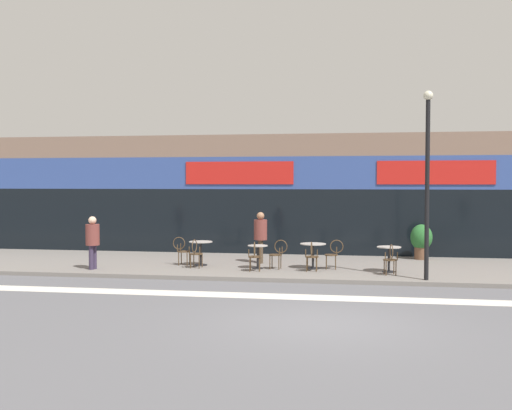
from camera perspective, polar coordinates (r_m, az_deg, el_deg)
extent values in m
plane|color=#5B5B60|center=(12.20, 6.13, -11.04)|extent=(120.00, 120.00, 0.00)
cube|color=slate|center=(19.32, 7.24, -5.93)|extent=(40.00, 5.50, 0.12)
cube|color=#7F6656|center=(23.88, 7.63, 0.96)|extent=(40.00, 4.00, 4.55)
cube|color=black|center=(21.95, 7.49, -1.64)|extent=(38.80, 0.10, 2.40)
cube|color=#334C93|center=(21.92, 7.51, 3.06)|extent=(39.20, 0.14, 1.20)
cube|color=red|center=(22.23, -1.62, 3.07)|extent=(4.06, 0.08, 0.84)
cube|color=red|center=(22.04, 16.72, 2.98)|extent=(4.06, 0.08, 0.84)
cube|color=silver|center=(14.66, 6.64, -8.77)|extent=(36.00, 0.70, 0.01)
cylinder|color=black|center=(19.30, -5.28, -5.71)|extent=(0.41, 0.41, 0.02)
cylinder|color=black|center=(19.26, -5.28, -4.65)|extent=(0.07, 0.07, 0.74)
cylinder|color=#ADA8A3|center=(19.22, -5.28, -3.51)|extent=(0.75, 0.75, 0.02)
cylinder|color=black|center=(18.52, 0.17, -6.04)|extent=(0.34, 0.34, 0.02)
cylinder|color=black|center=(18.48, 0.17, -5.01)|extent=(0.07, 0.07, 0.69)
cylinder|color=#ADA8A3|center=(18.44, 0.17, -3.90)|extent=(0.62, 0.62, 0.02)
cylinder|color=black|center=(18.59, 5.45, -6.01)|extent=(0.44, 0.44, 0.02)
cylinder|color=black|center=(18.55, 5.45, -4.90)|extent=(0.07, 0.07, 0.75)
cylinder|color=#ADA8A3|center=(18.50, 5.46, -3.71)|extent=(0.80, 0.80, 0.02)
cylinder|color=black|center=(18.25, 12.53, -6.22)|extent=(0.39, 0.39, 0.02)
cylinder|color=black|center=(18.20, 12.54, -5.12)|extent=(0.07, 0.07, 0.73)
cylinder|color=#ADA8A3|center=(18.15, 12.55, -3.93)|extent=(0.71, 0.71, 0.02)
cylinder|color=#4C3823|center=(18.72, -5.70, -4.65)|extent=(0.44, 0.44, 0.03)
cylinder|color=#4C3823|center=(18.93, -5.95, -5.26)|extent=(0.03, 0.03, 0.42)
cylinder|color=#4C3823|center=(18.83, -5.15, -5.30)|extent=(0.03, 0.03, 0.42)
cylinder|color=#4C3823|center=(18.67, -6.25, -5.37)|extent=(0.03, 0.03, 0.42)
cylinder|color=#4C3823|center=(18.57, -5.44, -5.41)|extent=(0.03, 0.03, 0.42)
torus|color=#4C3823|center=(18.53, -5.89, -3.91)|extent=(0.07, 0.41, 0.41)
cylinder|color=#4C3823|center=(18.61, -6.38, -4.30)|extent=(0.03, 0.03, 0.23)
cylinder|color=#4C3823|center=(18.49, -5.39, -4.34)|extent=(0.03, 0.03, 0.23)
cylinder|color=#4C3823|center=(19.39, -6.86, -4.42)|extent=(0.41, 0.41, 0.03)
cylinder|color=#4C3823|center=(19.51, -6.34, -5.04)|extent=(0.03, 0.03, 0.42)
cylinder|color=#4C3823|center=(19.25, -6.58, -5.14)|extent=(0.03, 0.03, 0.42)
cylinder|color=#4C3823|center=(19.59, -7.13, -5.01)|extent=(0.03, 0.03, 0.42)
cylinder|color=#4C3823|center=(19.33, -7.38, -5.11)|extent=(0.03, 0.03, 0.42)
torus|color=#4C3823|center=(19.41, -7.34, -3.63)|extent=(0.41, 0.04, 0.41)
cylinder|color=#4C3823|center=(19.59, -7.19, -3.98)|extent=(0.03, 0.03, 0.23)
cylinder|color=#4C3823|center=(19.27, -7.50, -4.08)|extent=(0.03, 0.03, 0.23)
cylinder|color=#4C3823|center=(17.93, -0.11, -4.95)|extent=(0.44, 0.44, 0.03)
cylinder|color=#4C3823|center=(18.11, -0.53, -5.60)|extent=(0.03, 0.03, 0.42)
cylinder|color=#4C3823|center=(18.09, 0.36, -5.60)|extent=(0.03, 0.03, 0.42)
cylinder|color=#4C3823|center=(17.83, -0.59, -5.72)|extent=(0.03, 0.03, 0.42)
cylinder|color=#4C3823|center=(17.81, 0.32, -5.73)|extent=(0.03, 0.03, 0.42)
torus|color=#4C3823|center=(17.73, -0.14, -4.17)|extent=(0.07, 0.41, 0.41)
cylinder|color=#4C3823|center=(17.76, -0.69, -4.60)|extent=(0.03, 0.03, 0.23)
cylinder|color=#4C3823|center=(17.74, 0.41, -4.61)|extent=(0.03, 0.03, 0.23)
cylinder|color=#4C3823|center=(18.39, 1.86, -4.77)|extent=(0.44, 0.44, 0.03)
cylinder|color=#4C3823|center=(18.32, 1.34, -5.50)|extent=(0.03, 0.03, 0.42)
cylinder|color=#4C3823|center=(18.59, 1.54, -5.39)|extent=(0.03, 0.03, 0.42)
cylinder|color=#4C3823|center=(18.25, 2.19, -5.53)|extent=(0.03, 0.03, 0.42)
cylinder|color=#4C3823|center=(18.53, 2.39, -5.42)|extent=(0.03, 0.03, 0.42)
torus|color=#4C3823|center=(18.32, 2.38, -3.97)|extent=(0.41, 0.07, 0.41)
cylinder|color=#4C3823|center=(18.17, 2.27, -4.45)|extent=(0.03, 0.03, 0.23)
cylinder|color=#4C3823|center=(18.51, 2.50, -4.33)|extent=(0.03, 0.03, 0.23)
cylinder|color=#4C3823|center=(17.99, 5.34, -4.93)|extent=(0.40, 0.40, 0.03)
cylinder|color=#4C3823|center=(18.17, 4.93, -5.57)|extent=(0.03, 0.03, 0.42)
cylinder|color=#4C3823|center=(18.15, 5.81, -5.59)|extent=(0.03, 0.03, 0.42)
cylinder|color=#4C3823|center=(17.90, 4.86, -5.70)|extent=(0.03, 0.03, 0.42)
cylinder|color=#4C3823|center=(17.88, 5.76, -5.71)|extent=(0.03, 0.03, 0.42)
torus|color=#4C3823|center=(17.79, 5.30, -4.16)|extent=(0.03, 0.41, 0.41)
cylinder|color=#4C3823|center=(17.82, 4.75, -4.59)|extent=(0.03, 0.03, 0.23)
cylinder|color=#4C3823|center=(17.80, 5.85, -4.60)|extent=(0.03, 0.03, 0.23)
cylinder|color=#4C3823|center=(18.51, 7.16, -4.74)|extent=(0.41, 0.41, 0.03)
cylinder|color=#4C3823|center=(18.40, 6.71, -5.48)|extent=(0.03, 0.03, 0.42)
cylinder|color=#4C3823|center=(18.68, 6.73, -5.37)|extent=(0.03, 0.03, 0.42)
cylinder|color=#4C3823|center=(18.40, 7.59, -5.49)|extent=(0.03, 0.03, 0.42)
cylinder|color=#4C3823|center=(18.68, 7.59, -5.37)|extent=(0.03, 0.03, 0.42)
torus|color=#4C3823|center=(18.48, 7.69, -3.93)|extent=(0.41, 0.04, 0.41)
cylinder|color=#4C3823|center=(18.33, 7.69, -4.41)|extent=(0.03, 0.03, 0.23)
cylinder|color=#4C3823|center=(18.67, 7.69, -4.29)|extent=(0.03, 0.03, 0.23)
cylinder|color=#4C3823|center=(17.65, 12.65, -5.12)|extent=(0.45, 0.45, 0.03)
cylinder|color=#4C3823|center=(17.79, 12.11, -5.79)|extent=(0.03, 0.03, 0.42)
cylinder|color=#4C3823|center=(17.84, 13.00, -5.77)|extent=(0.03, 0.03, 0.42)
cylinder|color=#4C3823|center=(17.51, 12.29, -5.91)|extent=(0.03, 0.03, 0.42)
cylinder|color=#4C3823|center=(17.57, 13.19, -5.90)|extent=(0.03, 0.03, 0.42)
torus|color=#4C3823|center=(17.45, 12.77, -4.33)|extent=(0.08, 0.41, 0.41)
cylinder|color=#4C3823|center=(17.43, 12.21, -4.78)|extent=(0.03, 0.03, 0.23)
cylinder|color=#4C3823|center=(17.50, 13.32, -4.77)|extent=(0.03, 0.03, 0.23)
cylinder|color=brown|center=(21.45, 15.46, -4.41)|extent=(0.46, 0.46, 0.45)
ellipsoid|color=#28662D|center=(21.40, 15.48, -2.98)|extent=(0.74, 0.74, 0.89)
cylinder|color=black|center=(16.85, 15.99, 1.41)|extent=(0.12, 0.12, 4.92)
sphere|color=beige|center=(17.01, 16.09, 9.99)|extent=(0.26, 0.26, 0.26)
cylinder|color=#4C3D2D|center=(19.63, 0.46, -4.47)|extent=(0.18, 0.18, 0.76)
cylinder|color=#4C3D2D|center=(19.80, 0.41, -4.42)|extent=(0.18, 0.18, 0.76)
cylinder|color=brown|center=(19.64, 0.43, -2.38)|extent=(0.53, 0.53, 0.66)
sphere|color=#9E7051|center=(19.61, 0.43, -1.04)|extent=(0.25, 0.25, 0.25)
cylinder|color=#382D47|center=(19.07, -15.15, -4.79)|extent=(0.17, 0.17, 0.74)
cylinder|color=#382D47|center=(18.94, -15.42, -4.85)|extent=(0.17, 0.17, 0.74)
cylinder|color=brown|center=(18.93, -15.30, -2.75)|extent=(0.49, 0.49, 0.64)
sphere|color=beige|center=(18.90, -15.32, -1.41)|extent=(0.24, 0.24, 0.24)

